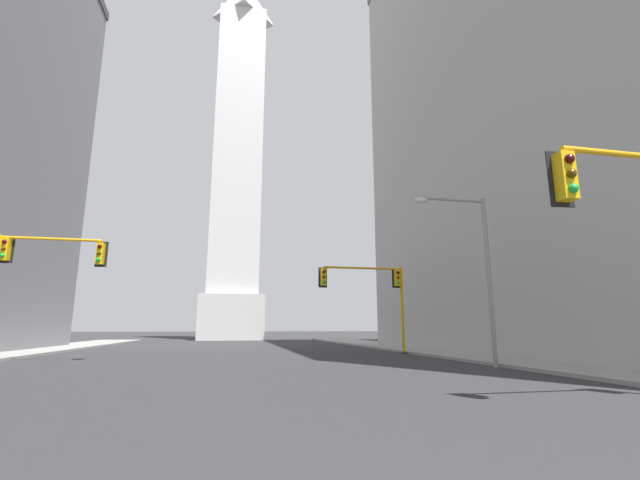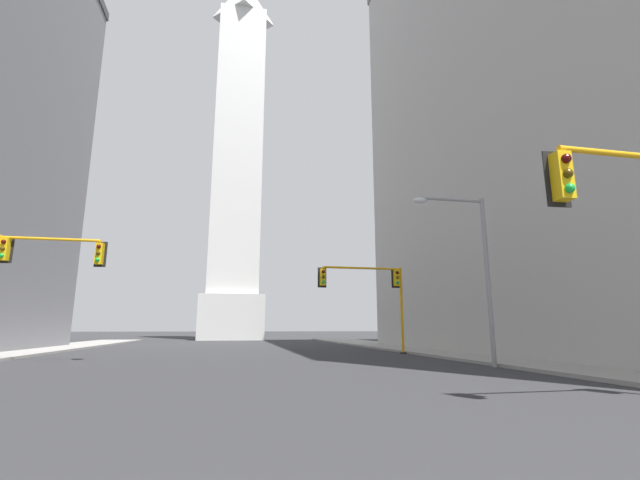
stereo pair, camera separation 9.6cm
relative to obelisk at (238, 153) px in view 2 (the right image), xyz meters
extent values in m
cube|color=gray|center=(13.88, -40.30, -28.20)|extent=(5.00, 75.56, 0.15)
cube|color=#B2AFAA|center=(26.98, -41.20, -8.64)|extent=(25.02, 39.04, 39.27)
cube|color=silver|center=(0.00, 0.00, -25.18)|extent=(8.94, 8.94, 6.20)
cube|color=silver|center=(0.00, 0.00, 0.65)|extent=(7.15, 7.15, 45.44)
pyramid|color=silver|center=(0.00, 0.00, 27.30)|extent=(7.15, 7.15, 7.87)
cube|color=#E5B20F|center=(-11.10, -40.21, -22.82)|extent=(0.36, 0.36, 1.10)
cube|color=black|center=(-11.09, -40.03, -22.82)|extent=(0.58, 0.07, 1.32)
sphere|color=#410907|center=(-11.12, -40.40, -22.48)|extent=(0.22, 0.22, 0.22)
sphere|color=#483506|center=(-11.12, -40.40, -22.82)|extent=(0.22, 0.22, 0.22)
sphere|color=green|center=(-11.12, -40.40, -23.16)|extent=(0.22, 0.22, 0.22)
cylinder|color=orange|center=(-9.09, -40.21, -22.22)|extent=(4.61, 0.14, 0.14)
sphere|color=orange|center=(-11.39, -40.21, -22.22)|extent=(0.18, 0.18, 0.18)
cube|color=#E5B20F|center=(-6.79, -40.21, -22.89)|extent=(0.36, 0.36, 1.10)
cube|color=black|center=(-6.77, -40.03, -22.89)|extent=(0.58, 0.07, 1.32)
sphere|color=#410907|center=(-6.80, -40.40, -22.55)|extent=(0.22, 0.22, 0.22)
sphere|color=#483506|center=(-6.80, -40.40, -22.89)|extent=(0.22, 0.22, 0.22)
sphere|color=green|center=(-6.80, -40.40, -23.23)|extent=(0.22, 0.22, 0.22)
cylinder|color=orange|center=(11.12, -36.37, -25.44)|extent=(0.18, 0.18, 5.68)
cylinder|color=#262626|center=(11.12, -36.37, -28.23)|extent=(0.40, 0.40, 0.10)
cube|color=#E5B20F|center=(10.83, -36.37, -23.30)|extent=(0.35, 0.35, 1.10)
cube|color=black|center=(10.83, -36.19, -23.30)|extent=(0.58, 0.04, 1.32)
sphere|color=#410907|center=(10.83, -36.56, -22.96)|extent=(0.22, 0.22, 0.22)
sphere|color=#483506|center=(10.83, -36.56, -23.30)|extent=(0.22, 0.22, 0.22)
sphere|color=green|center=(10.83, -36.56, -23.64)|extent=(0.22, 0.22, 0.22)
cylinder|color=orange|center=(8.42, -36.37, -22.70)|extent=(5.41, 0.14, 0.14)
sphere|color=orange|center=(11.12, -36.37, -22.70)|extent=(0.18, 0.18, 0.18)
cube|color=#E5B20F|center=(5.71, -36.37, -23.37)|extent=(0.35, 0.35, 1.10)
cube|color=black|center=(5.71, -36.19, -23.37)|extent=(0.58, 0.04, 1.32)
sphere|color=#410907|center=(5.72, -36.56, -23.03)|extent=(0.22, 0.22, 0.22)
sphere|color=#483506|center=(5.72, -36.56, -23.37)|extent=(0.22, 0.22, 0.22)
sphere|color=green|center=(5.72, -36.56, -23.71)|extent=(0.22, 0.22, 0.22)
cylinder|color=orange|center=(9.17, -55.83, -22.63)|extent=(4.24, 0.14, 0.14)
cube|color=#E5B20F|center=(7.05, -55.83, -23.30)|extent=(0.36, 0.36, 1.10)
cube|color=black|center=(7.06, -55.65, -23.30)|extent=(0.58, 0.07, 1.32)
sphere|color=#410907|center=(7.03, -56.02, -22.95)|extent=(0.22, 0.22, 0.22)
sphere|color=#483506|center=(7.03, -56.02, -23.30)|extent=(0.22, 0.22, 0.22)
sphere|color=green|center=(7.03, -56.02, -23.64)|extent=(0.22, 0.22, 0.22)
cylinder|color=gray|center=(11.19, -46.35, -24.49)|extent=(0.20, 0.20, 7.58)
cylinder|color=gray|center=(9.65, -46.35, -20.85)|extent=(3.09, 0.12, 0.12)
sphere|color=gray|center=(11.19, -46.35, -20.85)|extent=(0.20, 0.20, 0.20)
ellipsoid|color=silver|center=(8.10, -46.35, -20.97)|extent=(0.64, 0.36, 0.26)
camera|label=1|loc=(-0.15, -63.58, -26.60)|focal=24.00mm
camera|label=2|loc=(-0.06, -63.59, -26.60)|focal=24.00mm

